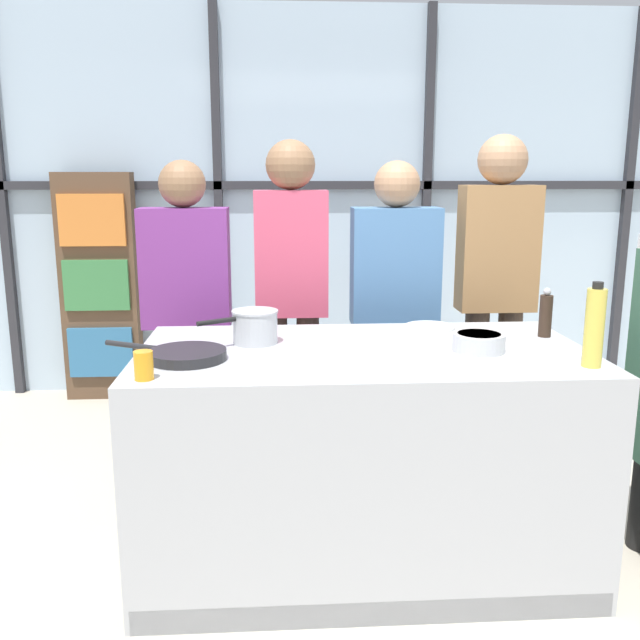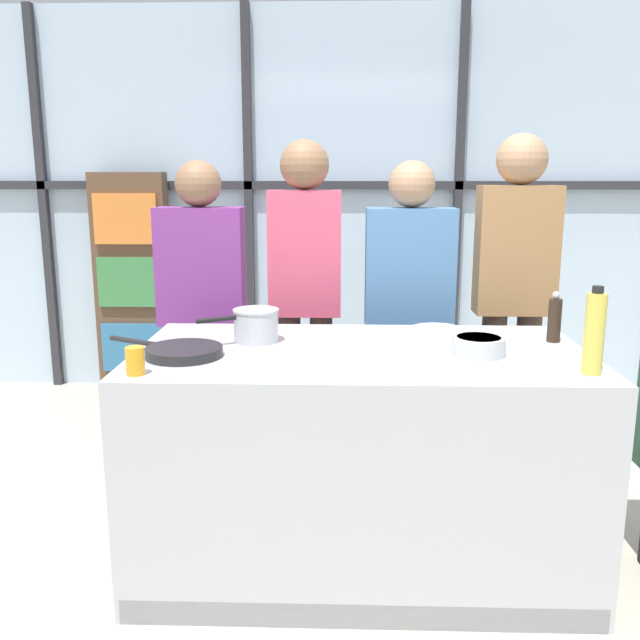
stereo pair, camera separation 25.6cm
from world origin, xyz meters
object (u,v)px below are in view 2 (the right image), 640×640
Objects in this scene: spectator_center_left at (305,283)px; spectator_center_right at (409,304)px; oil_bottle at (594,333)px; saucepan at (256,325)px; pepper_grinder at (555,319)px; white_plate at (437,329)px; mixing_bowl at (478,345)px; juice_glass_near at (135,361)px; frying_pan at (182,351)px; spectator_far_left at (203,302)px; spectator_far_right at (514,283)px.

spectator_center_left is 0.55m from spectator_center_right.
spectator_center_left is 1.58m from oil_bottle.
saucepan is 1.25m from pepper_grinder.
oil_bottle reaches higher than saucepan.
white_plate is 0.81m from oil_bottle.
juice_glass_near is (-1.26, -0.31, 0.01)m from mixing_bowl.
oil_bottle is at bearing -19.14° from saucepan.
mixing_bowl is 0.66× the size of oil_bottle.
frying_pan is 1.53× the size of saucepan.
juice_glass_near is at bearing -177.77° from oil_bottle.
white_plate is 0.73× the size of oil_bottle.
spectator_center_left is at bearing -180.00° from spectator_far_left.
oil_bottle is (1.61, -1.15, 0.12)m from spectator_far_left.
mixing_bowl is at bearing 101.43° from spectator_center_right.
oil_bottle is at bearing 132.90° from spectator_center_left.
pepper_grinder is at bearing 88.78° from oil_bottle.
frying_pan is 1.15m from mixing_bowl.
oil_bottle is (1.07, -1.15, 0.01)m from spectator_center_left.
spectator_far_right is 18.17× the size of juice_glass_near.
spectator_center_right reaches higher than mixing_bowl.
white_plate is at bearing 104.37° from mixing_bowl.
mixing_bowl is 2.08× the size of juice_glass_near.
saucepan is 1.51× the size of pepper_grinder.
spectator_center_left reaches higher than juice_glass_near.
spectator_far_left reaches higher than oil_bottle.
pepper_grinder is (0.36, 0.23, 0.06)m from mixing_bowl.
spectator_center_right is 0.51m from white_plate.
saucepan is at bearing 43.89° from frying_pan.
spectator_far_right reaches higher than juice_glass_near.
white_plate is (1.04, 0.47, -0.01)m from frying_pan.
frying_pan is (-1.51, -0.97, -0.12)m from spectator_far_right.
saucepan is at bearing 160.86° from oil_bottle.
saucepan is at bearing -178.16° from pepper_grinder.
spectator_center_right is 1.01m from saucepan.
spectator_far_right is 7.94× the size of white_plate.
spectator_far_right is 1.79m from frying_pan.
spectator_center_right reaches higher than saucepan.
spectator_center_left is at bearing 132.90° from oil_bottle.
spectator_far_right reaches higher than spectator_center_right.
spectator_far_left is 16.88× the size of juice_glass_near.
oil_bottle reaches higher than white_plate.
frying_pan is 1.58× the size of oil_bottle.
oil_bottle is at bearing 114.72° from spectator_center_right.
spectator_far_left is 1.99m from oil_bottle.
saucepan is at bearing 168.30° from mixing_bowl.
juice_glass_near is (-1.07, -1.22, 0.02)m from spectator_center_right.
juice_glass_near is (-1.60, -0.06, -0.10)m from oil_bottle.
spectator_far_left is at bearing 144.33° from mixing_bowl.
spectator_far_right is 0.98m from mixing_bowl.
juice_glass_near is (-1.61, -1.22, -0.09)m from spectator_far_right.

